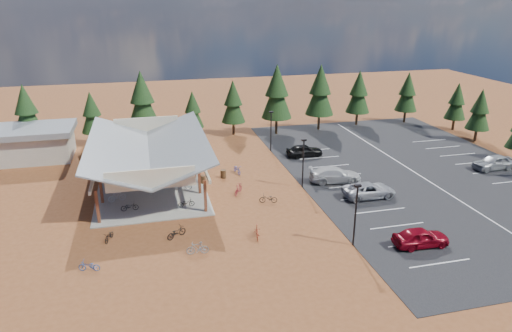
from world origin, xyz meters
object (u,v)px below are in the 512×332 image
(bike_2, at_px, (139,168))
(bike_6, at_px, (171,169))
(bike_1, at_px, (117,196))
(trash_bin_1, at_px, (223,174))
(bike_7, at_px, (178,151))
(outbuilding, at_px, (27,143))
(bike_15, at_px, (238,189))
(bike_13, at_px, (198,248))
(bike_12, at_px, (176,232))
(lamp_post_0, at_px, (356,211))
(bike_0, at_px, (130,206))
(car_3, at_px, (335,175))
(bike_pavilion, at_px, (148,148))
(bike_3, at_px, (119,164))
(bike_4, at_px, (186,203))
(car_4, at_px, (304,151))
(car_0, at_px, (421,237))
(car_8, at_px, (494,162))
(bike_16, at_px, (268,198))
(trash_bin_0, at_px, (203,180))
(bike_11, at_px, (257,232))
(car_2, at_px, (369,190))
(lamp_post_2, at_px, (271,128))
(bike_14, at_px, (237,169))
(lamp_post_1, at_px, (303,160))
(bike_8, at_px, (109,236))
(bike_10, at_px, (89,266))

(bike_2, height_order, bike_6, bike_6)
(bike_1, height_order, bike_2, bike_1)
(trash_bin_1, xyz_separation_m, bike_7, (-4.15, 8.33, 0.17))
(outbuilding, distance_m, bike_15, 27.54)
(bike_13, bearing_deg, bike_12, -150.24)
(lamp_post_0, relative_size, bike_0, 3.30)
(bike_7, bearing_deg, car_3, -142.90)
(outbuilding, distance_m, bike_0, 21.34)
(bike_pavilion, distance_m, bike_15, 10.28)
(bike_0, height_order, bike_15, bike_15)
(bike_15, bearing_deg, bike_3, -6.19)
(bike_2, distance_m, bike_13, 19.04)
(bike_4, distance_m, car_4, 18.95)
(bike_pavilion, bearing_deg, bike_0, -107.38)
(bike_2, distance_m, bike_6, 3.56)
(bike_4, height_order, bike_6, bike_6)
(lamp_post_0, distance_m, car_4, 21.33)
(trash_bin_1, bearing_deg, car_0, -55.23)
(outbuilding, bearing_deg, car_3, -25.37)
(bike_pavilion, height_order, car_8, bike_pavilion)
(bike_3, height_order, bike_16, bike_3)
(trash_bin_0, xyz_separation_m, bike_11, (2.71, -12.45, 0.09))
(bike_0, height_order, bike_12, bike_12)
(car_2, bearing_deg, bike_13, 110.35)
(bike_13, bearing_deg, car_2, 115.49)
(bike_4, xyz_separation_m, car_2, (17.45, -1.87, 0.26))
(lamp_post_2, bearing_deg, car_3, -71.88)
(car_4, bearing_deg, bike_7, 74.25)
(car_4, bearing_deg, outbuilding, 76.44)
(car_2, bearing_deg, bike_14, 49.79)
(lamp_post_1, height_order, bike_13, lamp_post_1)
(bike_8, xyz_separation_m, car_2, (24.03, 2.72, 0.36))
(bike_pavilion, xyz_separation_m, lamp_post_2, (15.00, 7.00, -0.85))
(bike_6, bearing_deg, car_2, -113.72)
(bike_1, height_order, car_8, car_8)
(car_2, distance_m, car_4, 13.06)
(bike_7, distance_m, car_2, 23.85)
(bike_6, relative_size, bike_14, 1.00)
(bike_14, bearing_deg, trash_bin_1, -160.91)
(bike_7, distance_m, bike_12, 20.34)
(car_2, distance_m, car_3, 4.70)
(bike_pavilion, distance_m, lamp_post_0, 22.69)
(bike_8, relative_size, car_0, 0.35)
(trash_bin_0, xyz_separation_m, bike_1, (-8.50, -2.62, 0.16))
(bike_7, relative_size, bike_11, 0.96)
(lamp_post_0, bearing_deg, trash_bin_0, 122.42)
(bike_10, xyz_separation_m, bike_14, (14.08, 16.28, 0.08))
(lamp_post_0, relative_size, bike_6, 2.81)
(bike_3, bearing_deg, car_3, -108.21)
(lamp_post_0, height_order, car_8, lamp_post_0)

